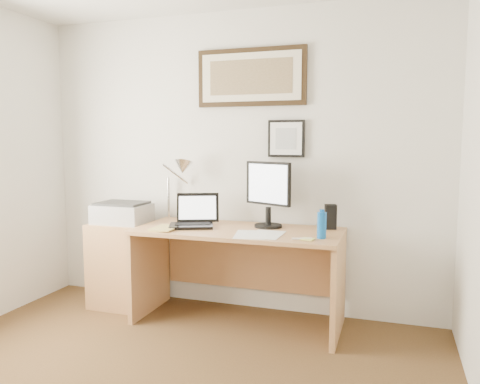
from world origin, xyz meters
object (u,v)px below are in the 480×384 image
at_px(printer, 122,213).
at_px(book, 155,228).
at_px(side_cabinet, 123,264).
at_px(water_bottle, 322,225).
at_px(desk, 241,256).
at_px(laptop, 194,219).
at_px(lcd_monitor, 268,191).

bearing_deg(printer, book, -29.34).
bearing_deg(side_cabinet, water_bottle, -6.08).
bearing_deg(side_cabinet, desk, 1.89).
distance_m(side_cabinet, laptop, 0.83).
xyz_separation_m(desk, printer, (-1.07, -0.02, 0.30)).
bearing_deg(lcd_monitor, water_bottle, -31.45).
bearing_deg(laptop, book, -141.23).
distance_m(side_cabinet, water_bottle, 1.81).
height_order(book, desk, book).
bearing_deg(water_bottle, desk, 161.74).
height_order(side_cabinet, desk, desk).
relative_size(book, laptop, 0.59).
xyz_separation_m(side_cabinet, lcd_monitor, (1.27, 0.10, 0.68)).
bearing_deg(desk, book, -155.94).
height_order(laptop, printer, laptop).
bearing_deg(book, lcd_monitor, 22.57).
height_order(water_bottle, lcd_monitor, lcd_monitor).
bearing_deg(book, printer, 150.66).
distance_m(side_cabinet, lcd_monitor, 1.44).
relative_size(side_cabinet, lcd_monitor, 1.40).
height_order(lcd_monitor, printer, lcd_monitor).
distance_m(desk, lcd_monitor, 0.57).
relative_size(water_bottle, printer, 0.42).
height_order(book, laptop, laptop).
xyz_separation_m(side_cabinet, laptop, (0.70, -0.04, 0.44)).
xyz_separation_m(water_bottle, desk, (-0.67, 0.22, -0.33)).
distance_m(desk, printer, 1.11).
height_order(side_cabinet, laptop, laptop).
bearing_deg(desk, laptop, -167.93).
distance_m(laptop, printer, 0.70).
bearing_deg(printer, side_cabinet, -100.67).
relative_size(water_bottle, book, 0.78).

